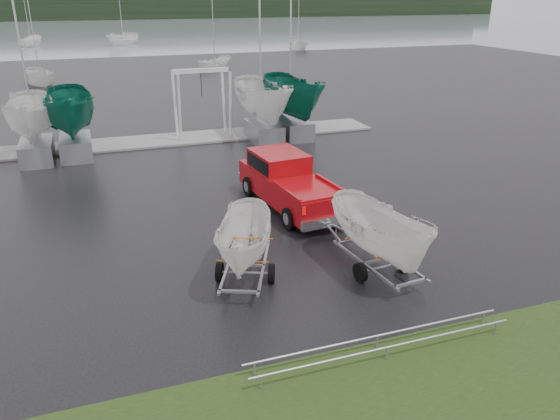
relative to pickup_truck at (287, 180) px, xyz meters
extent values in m
plane|color=black|center=(-5.26, -0.81, -1.08)|extent=(120.00, 120.00, 0.00)
plane|color=gray|center=(-5.26, 99.19, -1.09)|extent=(300.00, 300.00, 0.00)
cube|color=gray|center=(-5.26, 12.19, -1.03)|extent=(30.00, 3.00, 0.12)
cube|color=black|center=(-5.26, 169.19, 1.92)|extent=(300.00, 8.00, 6.00)
cube|color=#4C5651|center=(-5.26, 177.19, 3.92)|extent=(300.00, 6.00, 10.00)
cube|color=#98080D|center=(0.03, -0.33, -0.24)|extent=(2.70, 6.27, 1.00)
cube|color=#98080D|center=(-0.08, 0.76, 0.55)|extent=(2.18, 2.60, 0.89)
cube|color=black|center=(-0.08, 0.76, 0.60)|extent=(2.18, 2.34, 0.58)
cube|color=silver|center=(0.35, -3.42, -0.56)|extent=(2.13, 0.40, 0.37)
cylinder|color=black|center=(-1.16, 1.55, -0.66)|extent=(0.40, 0.87, 0.84)
cylinder|color=black|center=(0.82, 1.75, -0.66)|extent=(0.40, 0.87, 0.84)
cylinder|color=black|center=(-0.76, -2.42, -0.66)|extent=(0.40, 0.87, 0.84)
cylinder|color=black|center=(1.23, -2.22, -0.66)|extent=(0.40, 0.87, 0.84)
cube|color=#94969C|center=(0.12, -6.66, -0.63)|extent=(0.44, 3.59, 0.08)
cube|color=#94969C|center=(1.22, -6.54, -0.63)|extent=(0.44, 3.59, 0.08)
cylinder|color=#94969C|center=(0.69, -6.80, -0.78)|extent=(1.60, 0.24, 0.08)
cylinder|color=black|center=(-0.11, -6.88, -0.78)|extent=(0.24, 0.62, 0.60)
cylinder|color=black|center=(1.49, -6.72, -0.78)|extent=(0.24, 0.62, 0.60)
imported|color=silver|center=(0.67, -6.60, 1.74)|extent=(1.93, 1.97, 4.67)
cube|color=#E26007|center=(0.59, -5.80, -0.08)|extent=(1.55, 0.20, 0.03)
cube|color=#E26007|center=(0.75, -7.40, -0.08)|extent=(1.55, 0.20, 0.03)
cube|color=#94969C|center=(-3.86, -5.32, -0.63)|extent=(1.49, 3.34, 0.08)
cube|color=#94969C|center=(-2.85, -5.75, -0.63)|extent=(1.49, 3.34, 0.08)
cylinder|color=#94969C|center=(-3.43, -5.72, -0.78)|extent=(1.50, 0.71, 0.08)
cylinder|color=black|center=(-4.17, -5.40, -0.78)|extent=(0.40, 0.62, 0.60)
cylinder|color=black|center=(-2.70, -6.04, -0.78)|extent=(0.40, 0.62, 0.60)
imported|color=silver|center=(-3.35, -5.54, 1.51)|extent=(2.09, 2.11, 4.20)
cube|color=#E26007|center=(-3.04, -4.80, -0.08)|extent=(1.44, 0.65, 0.03)
cube|color=#E26007|center=(-3.67, -6.27, -0.08)|extent=(1.44, 0.65, 0.03)
cylinder|color=silver|center=(-2.41, 11.39, 0.92)|extent=(0.16, 0.58, 3.99)
cylinder|color=silver|center=(-2.41, 12.99, 0.92)|extent=(0.16, 0.58, 3.99)
cylinder|color=silver|center=(0.59, 11.39, 0.92)|extent=(0.16, 0.58, 3.99)
cylinder|color=silver|center=(0.59, 12.99, 0.92)|extent=(0.16, 0.58, 3.99)
cube|color=silver|center=(-0.91, 12.19, 2.92)|extent=(3.30, 0.25, 0.25)
cube|color=#94969C|center=(-10.15, 10.19, -0.53)|extent=(1.60, 3.20, 1.10)
imported|color=silver|center=(-10.15, 10.19, 3.16)|extent=(2.36, 2.42, 6.28)
cylinder|color=#B2B2B7|center=(-10.15, 10.69, 5.95)|extent=(0.10, 0.10, 7.00)
cube|color=#94969C|center=(-8.23, 10.39, -0.53)|extent=(1.60, 3.20, 1.10)
imported|color=#0D5E47|center=(-8.23, 10.39, 3.39)|extent=(2.54, 2.60, 6.74)
cube|color=#94969C|center=(2.27, 10.19, -0.53)|extent=(1.60, 3.20, 1.10)
imported|color=silver|center=(2.27, 10.19, 3.42)|extent=(2.56, 2.63, 6.81)
cylinder|color=#B2B2B7|center=(2.27, 10.69, 6.15)|extent=(0.10, 0.10, 7.00)
cube|color=#94969C|center=(4.24, 10.49, -0.53)|extent=(1.60, 3.20, 1.10)
imported|color=#0D5E47|center=(4.24, 10.49, 3.49)|extent=(2.61, 2.68, 6.95)
cylinder|color=#B2B2B7|center=(4.24, 10.99, 6.21)|extent=(0.10, 0.10, 7.00)
cylinder|color=#94969C|center=(-1.26, -10.56, -0.73)|extent=(7.00, 0.06, 0.06)
cylinder|color=#94969C|center=(-1.26, -10.06, -0.73)|extent=(7.00, 0.06, 0.06)
imported|color=silver|center=(-11.39, 37.96, -1.08)|extent=(2.82, 2.87, 6.21)
cylinder|color=#B2B2B7|center=(-11.39, 37.96, 2.92)|extent=(0.08, 0.08, 8.00)
imported|color=silver|center=(7.02, 43.47, -1.08)|extent=(2.83, 2.82, 5.32)
cylinder|color=#B2B2B7|center=(7.02, 43.47, 2.92)|extent=(0.08, 0.08, 8.00)
imported|color=silver|center=(24.11, 60.85, -1.08)|extent=(2.43, 2.48, 6.07)
cylinder|color=#B2B2B7|center=(24.11, 60.85, 2.92)|extent=(0.08, 0.08, 8.00)
imported|color=silver|center=(-0.48, 78.26, -1.08)|extent=(4.26, 4.27, 8.01)
cylinder|color=#B2B2B7|center=(-0.48, 78.26, 2.92)|extent=(0.08, 0.08, 8.00)
imported|color=silver|center=(-14.89, 80.35, -1.08)|extent=(3.12, 3.17, 6.73)
cylinder|color=#B2B2B7|center=(-14.89, 80.35, 2.92)|extent=(0.08, 0.08, 8.00)
camera|label=1|loc=(-7.33, -20.00, 7.23)|focal=35.00mm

